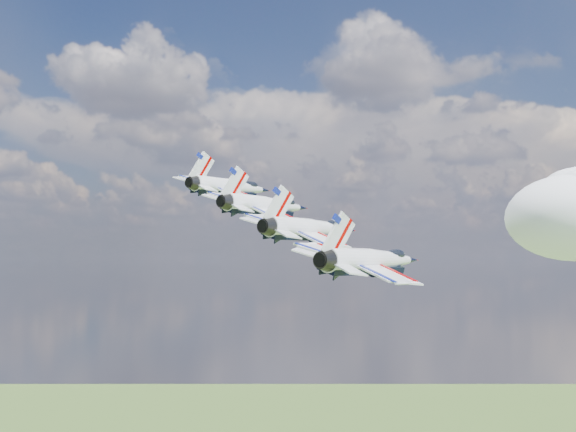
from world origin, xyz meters
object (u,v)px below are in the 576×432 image
(jet_1, at_px, (267,205))
(jet_3, at_px, (373,260))
(jet_0, at_px, (232,187))
(jet_2, at_px, (312,229))

(jet_1, distance_m, jet_3, 23.35)
(jet_0, xyz_separation_m, jet_3, (22.83, -25.15, -8.55))
(jet_2, bearing_deg, jet_1, 151.41)
(jet_1, height_order, jet_2, jet_1)
(jet_2, height_order, jet_3, jet_2)
(jet_0, height_order, jet_3, jet_0)
(jet_0, bearing_deg, jet_1, -28.59)
(jet_0, distance_m, jet_2, 23.35)
(jet_1, xyz_separation_m, jet_3, (15.22, -16.76, -5.70))
(jet_1, height_order, jet_3, jet_1)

